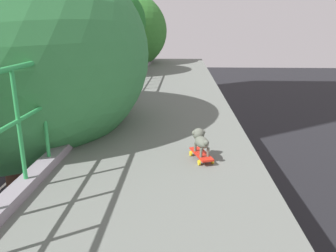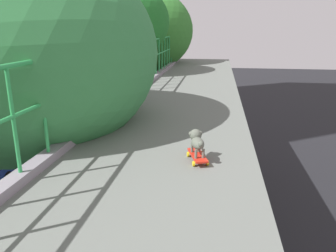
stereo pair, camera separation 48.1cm
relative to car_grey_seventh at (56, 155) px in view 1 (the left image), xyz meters
name	(u,v)px [view 1 (the left image)]	position (x,y,z in m)	size (l,w,h in m)	color
car_grey_seventh	(56,155)	(0.00, 0.00, 0.00)	(1.91, 3.86, 1.43)	slate
city_bus	(53,95)	(-3.84, 9.87, 1.11)	(2.66, 10.06, 3.19)	red
roadside_tree_mid	(1,57)	(3.23, -9.74, 5.74)	(5.16, 5.16, 8.48)	#4D3025
roadside_tree_far	(88,25)	(2.85, -2.67, 6.33)	(4.32, 4.32, 8.74)	brown
roadside_tree_farthest	(117,32)	(3.16, 1.19, 6.03)	(4.90, 4.90, 8.81)	brown
toy_skateboard	(201,155)	(6.67, -11.37, 4.62)	(0.32, 0.54, 0.09)	red
small_dog	(201,139)	(6.66, -11.34, 4.82)	(0.25, 0.42, 0.31)	#5F6357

